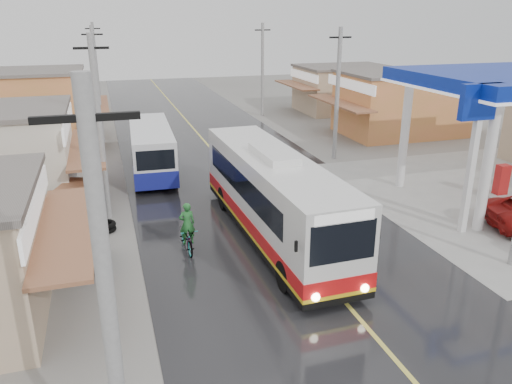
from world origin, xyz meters
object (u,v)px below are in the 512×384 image
coach_bus (273,196)px  second_bus (152,149)px  tricycle_far (78,203)px  tyre_stack (106,227)px  cyclist (187,235)px  tricycle_near (87,240)px

coach_bus → second_bus: (-3.77, 10.28, -0.32)m
tricycle_far → tyre_stack: tricycle_far is taller
cyclist → tyre_stack: size_ratio=2.50×
second_bus → tricycle_near: size_ratio=3.69×
second_bus → cyclist: (0.20, -10.53, -0.79)m
second_bus → tricycle_near: second_bus is taller
coach_bus → second_bus: size_ratio=1.44×
tricycle_far → tyre_stack: (1.08, -1.04, -0.83)m
coach_bus → cyclist: (-3.56, -0.25, -1.11)m
coach_bus → tyre_stack: 7.21m
second_bus → tricycle_near: bearing=-105.2°
tricycle_near → tyre_stack: 3.07m
cyclist → coach_bus: bearing=1.4°
coach_bus → cyclist: bearing=-177.5°
coach_bus → tyre_stack: coach_bus is taller
second_bus → cyclist: second_bus is taller
coach_bus → second_bus: bearing=108.7°
coach_bus → second_bus: 10.95m
tricycle_near → cyclist: bearing=-1.6°
tricycle_far → tyre_stack: size_ratio=3.34×
second_bus → cyclist: 10.56m
second_bus → cyclist: size_ratio=4.05×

